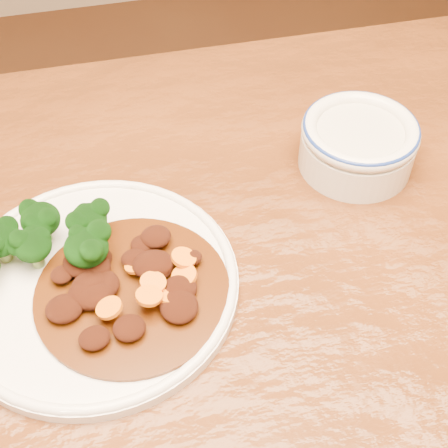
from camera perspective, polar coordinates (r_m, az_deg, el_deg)
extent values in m
cube|color=#5E2E10|center=(0.66, 3.75, -7.15)|extent=(1.51, 0.92, 0.04)
cylinder|color=white|center=(0.65, -11.58, -5.47)|extent=(0.29, 0.29, 0.01)
torus|color=white|center=(0.64, -11.67, -5.13)|extent=(0.29, 0.29, 0.01)
cylinder|color=#7FA253|center=(0.68, -19.39, -2.53)|extent=(0.01, 0.01, 0.02)
cylinder|color=#7FA253|center=(0.65, -12.15, -3.43)|extent=(0.01, 0.01, 0.02)
ellipsoid|color=black|center=(0.63, -12.48, -2.14)|extent=(0.04, 0.04, 0.04)
cylinder|color=#7FA253|center=(0.67, -11.98, -0.78)|extent=(0.01, 0.01, 0.02)
ellipsoid|color=black|center=(0.66, -12.26, 0.42)|extent=(0.04, 0.04, 0.03)
cylinder|color=#7FA253|center=(0.66, -16.69, -3.07)|extent=(0.01, 0.01, 0.02)
ellipsoid|color=black|center=(0.65, -17.08, -1.92)|extent=(0.04, 0.04, 0.03)
cylinder|color=#7FA253|center=(0.69, -16.05, -0.83)|extent=(0.01, 0.01, 0.02)
ellipsoid|color=black|center=(0.67, -16.44, 0.40)|extent=(0.04, 0.04, 0.03)
cylinder|color=#431D07|center=(0.63, -8.36, -6.16)|extent=(0.19, 0.19, 0.00)
ellipsoid|color=black|center=(0.65, -6.25, -1.16)|extent=(0.03, 0.03, 0.02)
ellipsoid|color=black|center=(0.59, -11.76, -10.18)|extent=(0.03, 0.03, 0.01)
ellipsoid|color=black|center=(0.62, -11.87, -6.36)|extent=(0.04, 0.03, 0.02)
ellipsoid|color=black|center=(0.62, -11.02, -5.46)|extent=(0.03, 0.03, 0.02)
ellipsoid|color=black|center=(0.61, -4.09, -5.93)|extent=(0.03, 0.03, 0.02)
ellipsoid|color=black|center=(0.63, -7.66, -3.75)|extent=(0.03, 0.02, 0.01)
ellipsoid|color=black|center=(0.60, -4.14, -7.50)|extent=(0.04, 0.04, 0.02)
ellipsoid|color=black|center=(0.62, -12.11, -5.48)|extent=(0.04, 0.03, 0.02)
ellipsoid|color=black|center=(0.59, -8.66, -9.39)|extent=(0.03, 0.03, 0.02)
ellipsoid|color=black|center=(0.64, -14.61, -4.50)|extent=(0.02, 0.02, 0.01)
ellipsoid|color=black|center=(0.62, -12.39, -6.07)|extent=(0.04, 0.03, 0.02)
ellipsoid|color=black|center=(0.65, -11.19, -3.06)|extent=(0.02, 0.03, 0.01)
ellipsoid|color=black|center=(0.64, -8.19, -3.13)|extent=(0.03, 0.02, 0.01)
ellipsoid|color=black|center=(0.63, -6.53, -3.69)|extent=(0.04, 0.03, 0.02)
ellipsoid|color=black|center=(0.64, -12.95, -3.45)|extent=(0.04, 0.04, 0.02)
ellipsoid|color=black|center=(0.62, -14.40, -7.51)|extent=(0.04, 0.03, 0.02)
ellipsoid|color=black|center=(0.63, -11.63, -3.93)|extent=(0.03, 0.03, 0.01)
ellipsoid|color=black|center=(0.63, -3.13, -3.11)|extent=(0.02, 0.02, 0.01)
ellipsoid|color=black|center=(0.65, -7.44, -1.87)|extent=(0.03, 0.02, 0.01)
ellipsoid|color=black|center=(0.63, -6.13, -3.90)|extent=(0.03, 0.03, 0.02)
cylinder|color=orange|center=(0.63, -3.71, -3.08)|extent=(0.03, 0.03, 0.01)
cylinder|color=orange|center=(0.63, -7.99, -3.61)|extent=(0.03, 0.03, 0.01)
cylinder|color=orange|center=(0.62, -3.65, -4.73)|extent=(0.03, 0.03, 0.01)
cylinder|color=orange|center=(0.60, -10.45, -7.55)|extent=(0.04, 0.04, 0.01)
cylinder|color=orange|center=(0.61, -6.50, -5.35)|extent=(0.03, 0.03, 0.01)
cylinder|color=orange|center=(0.63, -6.36, -3.62)|extent=(0.03, 0.03, 0.01)
cylinder|color=orange|center=(0.59, -6.88, -6.54)|extent=(0.03, 0.03, 0.01)
cylinder|color=orange|center=(0.60, -4.95, -6.46)|extent=(0.03, 0.03, 0.01)
cylinder|color=silver|center=(0.77, 12.01, 6.59)|extent=(0.14, 0.14, 0.04)
cylinder|color=beige|center=(0.75, 12.33, 8.11)|extent=(0.10, 0.10, 0.01)
torus|color=silver|center=(0.75, 12.39, 8.37)|extent=(0.14, 0.14, 0.02)
torus|color=navy|center=(0.74, 12.45, 8.64)|extent=(0.14, 0.14, 0.01)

